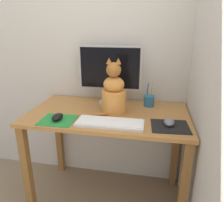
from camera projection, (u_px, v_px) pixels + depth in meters
ground_plane at (109, 196)px, 1.76m from camera, size 12.00×12.00×0.00m
wall_back at (117, 34)px, 1.67m from camera, size 7.00×0.04×2.50m
wall_side_right at (207, 36)px, 1.25m from camera, size 0.04×7.00×2.50m
desk at (108, 128)px, 1.56m from camera, size 1.11×0.61×0.74m
monitor at (110, 72)px, 1.64m from camera, size 0.47×0.17×0.44m
keyboard at (110, 123)px, 1.33m from camera, size 0.41×0.15×0.02m
mousepad_left at (58, 120)px, 1.40m from camera, size 0.22×0.19×0.00m
mousepad_right at (170, 126)px, 1.31m from camera, size 0.24×0.21×0.00m
computer_mouse_left at (57, 117)px, 1.39m from camera, size 0.06×0.11×0.04m
computer_mouse_right at (169, 122)px, 1.32m from camera, size 0.06×0.10×0.04m
cat at (114, 93)px, 1.48m from camera, size 0.23×0.21×0.38m
pen_cup at (149, 101)px, 1.63m from camera, size 0.08×0.08×0.17m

